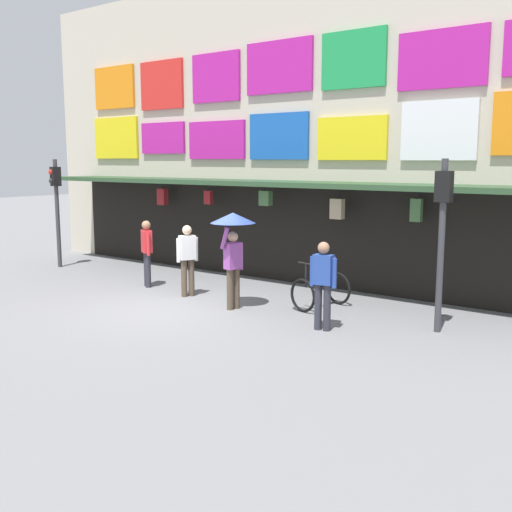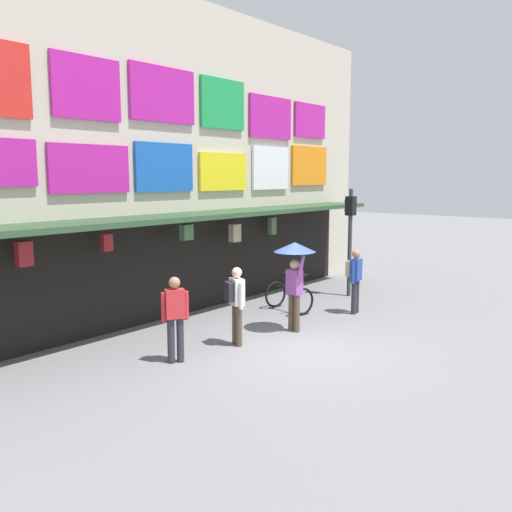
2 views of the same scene
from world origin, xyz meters
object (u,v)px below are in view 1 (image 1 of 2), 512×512
object	(u,v)px
pedestrian_in_red	(324,279)
traffic_light_near	(56,196)
bicycle_parked	(321,290)
traffic_light_far	(443,218)
pedestrian_in_blue	(147,250)
pedestrian_with_umbrella	(233,233)
pedestrian_in_yellow	(187,255)

from	to	relation	value
pedestrian_in_red	traffic_light_near	bearing A→B (deg)	173.25
bicycle_parked	traffic_light_far	bearing A→B (deg)	-5.45
bicycle_parked	pedestrian_in_blue	xyz separation A→B (m)	(-4.67, -0.69, 0.55)
pedestrian_with_umbrella	pedestrian_in_blue	size ratio (longest dim) A/B	1.24
bicycle_parked	pedestrian_with_umbrella	bearing A→B (deg)	-140.56
bicycle_parked	traffic_light_near	bearing A→B (deg)	-178.23
bicycle_parked	pedestrian_in_blue	bearing A→B (deg)	-171.59
traffic_light_near	pedestrian_with_umbrella	bearing A→B (deg)	-7.03
pedestrian_in_yellow	pedestrian_in_red	world-z (taller)	same
traffic_light_far	bicycle_parked	size ratio (longest dim) A/B	2.48
traffic_light_near	pedestrian_in_yellow	size ratio (longest dim) A/B	1.90
pedestrian_in_red	pedestrian_in_yellow	bearing A→B (deg)	171.91
pedestrian_in_red	pedestrian_with_umbrella	bearing A→B (deg)	174.14
bicycle_parked	pedestrian_in_yellow	distance (m)	3.29
pedestrian_with_umbrella	pedestrian_in_yellow	bearing A→B (deg)	168.76
pedestrian_with_umbrella	pedestrian_in_red	size ratio (longest dim) A/B	1.24
pedestrian_with_umbrella	bicycle_parked	bearing A→B (deg)	39.44
traffic_light_far	pedestrian_with_umbrella	distance (m)	4.29
traffic_light_far	pedestrian_in_red	world-z (taller)	traffic_light_far
pedestrian_in_yellow	pedestrian_in_blue	distance (m)	1.57
traffic_light_far	pedestrian_in_yellow	world-z (taller)	traffic_light_far
bicycle_parked	pedestrian_in_yellow	bearing A→B (deg)	-164.40
traffic_light_far	pedestrian_in_yellow	size ratio (longest dim) A/B	1.90
bicycle_parked	pedestrian_in_blue	distance (m)	4.76
pedestrian_in_yellow	pedestrian_in_red	size ratio (longest dim) A/B	1.00
traffic_light_near	pedestrian_in_blue	size ratio (longest dim) A/B	1.90
traffic_light_far	bicycle_parked	bearing A→B (deg)	174.55
bicycle_parked	pedestrian_with_umbrella	size ratio (longest dim) A/B	0.62
traffic_light_near	bicycle_parked	world-z (taller)	traffic_light_near
traffic_light_far	pedestrian_in_red	distance (m)	2.43
pedestrian_with_umbrella	pedestrian_in_blue	world-z (taller)	pedestrian_with_umbrella
pedestrian_in_yellow	pedestrian_with_umbrella	world-z (taller)	pedestrian_with_umbrella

